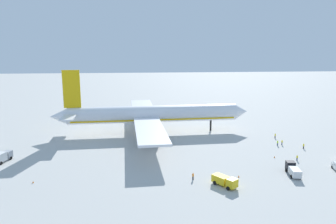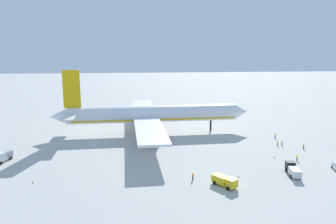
# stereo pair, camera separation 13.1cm
# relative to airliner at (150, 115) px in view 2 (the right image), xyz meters

# --- Properties ---
(ground_plane) EXTENTS (600.00, 600.00, 0.00)m
(ground_plane) POSITION_rel_airliner_xyz_m (1.40, 0.22, -7.00)
(ground_plane) COLOR #B2B2AD
(airliner) EXTENTS (73.49, 73.38, 23.68)m
(airliner) POSITION_rel_airliner_xyz_m (0.00, 0.00, 0.00)
(airliner) COLOR white
(airliner) RESTS_ON ground
(service_truck_3) EXTENTS (3.21, 7.01, 2.67)m
(service_truck_3) POSITION_rel_airliner_xyz_m (33.88, -43.39, -5.64)
(service_truck_3) COLOR black
(service_truck_3) RESTS_ON ground
(service_truck_4) EXTENTS (5.35, 6.30, 2.42)m
(service_truck_4) POSITION_rel_airliner_xyz_m (15.05, -48.25, -5.68)
(service_truck_4) COLOR yellow
(service_truck_4) RESTS_ON ground
(service_truck_5) EXTENTS (3.62, 6.90, 2.81)m
(service_truck_5) POSITION_rel_airliner_xyz_m (-42.36, -27.12, -5.47)
(service_truck_5) COLOR #999EA5
(service_truck_5) RESTS_ON ground
(baggage_cart_1) EXTENTS (3.21, 1.97, 1.50)m
(baggage_cart_1) POSITION_rel_airliner_xyz_m (-24.59, 36.52, -6.19)
(baggage_cart_1) COLOR #26598C
(baggage_cart_1) RESTS_ON ground
(ground_worker_0) EXTENTS (0.50, 0.50, 1.77)m
(ground_worker_0) POSITION_rel_airliner_xyz_m (8.44, -44.02, -6.10)
(ground_worker_0) COLOR black
(ground_worker_0) RESTS_ON ground
(ground_worker_1) EXTENTS (0.56, 0.56, 1.76)m
(ground_worker_1) POSITION_rel_airliner_xyz_m (43.46, -11.30, -6.11)
(ground_worker_1) COLOR black
(ground_worker_1) RESTS_ON ground
(ground_worker_2) EXTENTS (0.56, 0.56, 1.70)m
(ground_worker_2) POSITION_rel_airliner_xyz_m (39.90, -33.87, -6.14)
(ground_worker_2) COLOR navy
(ground_worker_2) RESTS_ON ground
(ground_worker_3) EXTENTS (0.52, 0.52, 1.73)m
(ground_worker_3) POSITION_rel_airliner_xyz_m (42.33, -19.12, -6.13)
(ground_worker_3) COLOR navy
(ground_worker_3) RESTS_ON ground
(ground_worker_4) EXTENTS (0.48, 0.48, 1.75)m
(ground_worker_4) POSITION_rel_airliner_xyz_m (40.58, -19.71, -6.11)
(ground_worker_4) COLOR navy
(ground_worker_4) RESTS_ON ground
(ground_worker_5) EXTENTS (0.45, 0.45, 1.71)m
(ground_worker_5) POSITION_rel_airliner_xyz_m (47.35, -23.59, -6.13)
(ground_worker_5) COLOR black
(ground_worker_5) RESTS_ON ground
(traffic_cone_0) EXTENTS (0.36, 0.36, 0.55)m
(traffic_cone_0) POSITION_rel_airliner_xyz_m (32.48, 37.71, -6.73)
(traffic_cone_0) COLOR orange
(traffic_cone_0) RESTS_ON ground
(traffic_cone_1) EXTENTS (0.36, 0.36, 0.55)m
(traffic_cone_1) POSITION_rel_airliner_xyz_m (19.88, -43.65, -6.73)
(traffic_cone_1) COLOR orange
(traffic_cone_1) RESTS_ON ground
(traffic_cone_2) EXTENTS (0.36, 0.36, 0.55)m
(traffic_cone_2) POSITION_rel_airliner_xyz_m (-29.36, -42.30, -6.73)
(traffic_cone_2) COLOR orange
(traffic_cone_2) RESTS_ON ground
(traffic_cone_3) EXTENTS (0.36, 0.36, 0.55)m
(traffic_cone_3) POSITION_rel_airliner_xyz_m (34.66, -30.85, -6.73)
(traffic_cone_3) COLOR orange
(traffic_cone_3) RESTS_ON ground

